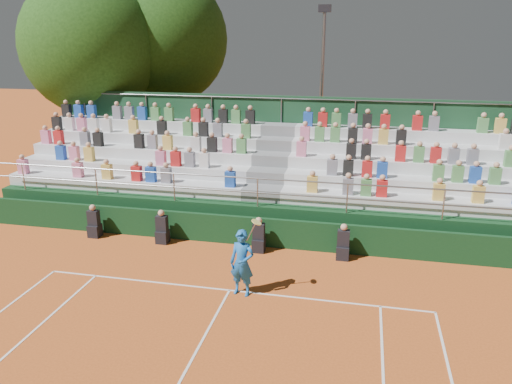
% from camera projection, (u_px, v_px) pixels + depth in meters
% --- Properties ---
extents(ground, '(90.00, 90.00, 0.00)m').
position_uv_depth(ground, '(230.00, 290.00, 13.94)').
color(ground, '#C55920').
rests_on(ground, ground).
extents(courtside_wall, '(20.00, 0.15, 1.00)m').
position_uv_depth(courtside_wall, '(254.00, 231.00, 16.77)').
color(courtside_wall, black).
rests_on(courtside_wall, ground).
extents(line_officials, '(9.04, 0.40, 1.19)m').
position_uv_depth(line_officials, '(211.00, 234.00, 16.63)').
color(line_officials, black).
rests_on(line_officials, ground).
extents(grandstand, '(20.00, 5.20, 4.40)m').
position_uv_depth(grandstand, '(272.00, 187.00, 19.61)').
color(grandstand, black).
rests_on(grandstand, ground).
extents(tennis_player, '(0.90, 0.55, 2.22)m').
position_uv_depth(tennis_player, '(242.00, 263.00, 13.48)').
color(tennis_player, blue).
rests_on(tennis_player, ground).
extents(tree_west, '(6.64, 6.64, 9.61)m').
position_uv_depth(tree_west, '(92.00, 46.00, 23.82)').
color(tree_west, '#341F13').
rests_on(tree_west, ground).
extents(tree_east, '(6.87, 6.87, 10.01)m').
position_uv_depth(tree_east, '(161.00, 39.00, 25.79)').
color(tree_east, '#341F13').
rests_on(tree_east, ground).
extents(floodlight_mast, '(0.60, 0.25, 8.16)m').
position_uv_depth(floodlight_mast, '(322.00, 78.00, 24.66)').
color(floodlight_mast, gray).
rests_on(floodlight_mast, ground).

